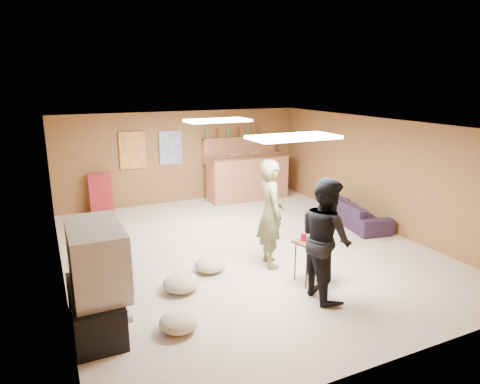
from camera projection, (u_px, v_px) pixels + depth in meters
name	position (u px, v px, depth m)	size (l,w,h in m)	color
ground	(245.00, 249.00, 7.63)	(7.00, 7.00, 0.00)	#BDA790
ceiling	(245.00, 125.00, 7.07)	(6.00, 7.00, 0.02)	silver
wall_back	(183.00, 157.00, 10.41)	(6.00, 0.02, 2.20)	brown
wall_front	(397.00, 267.00, 4.28)	(6.00, 0.02, 2.20)	brown
wall_left	(56.00, 211.00, 6.11)	(0.02, 7.00, 2.20)	brown
wall_right	(379.00, 173.00, 8.58)	(0.02, 7.00, 2.20)	brown
tv_stand	(95.00, 309.00, 5.13)	(0.55, 1.30, 0.50)	black
dvd_box	(115.00, 313.00, 5.25)	(0.35, 0.50, 0.08)	#B2B2B7
tv_body	(97.00, 258.00, 4.99)	(0.60, 1.10, 0.80)	#B2B2B7
tv_screen	(124.00, 254.00, 5.12)	(0.02, 0.95, 0.65)	navy
bar_counter	(248.00, 178.00, 10.68)	(2.00, 0.60, 1.10)	#965636
bar_lip	(252.00, 158.00, 10.33)	(2.10, 0.12, 0.05)	#442A15
bar_shelf	(240.00, 138.00, 10.84)	(2.00, 0.18, 0.05)	#965636
bar_backing	(240.00, 149.00, 10.93)	(2.00, 0.14, 0.60)	#965636
poster_left	(133.00, 150.00, 9.82)	(0.60, 0.03, 0.85)	#BF3F26
poster_right	(171.00, 148.00, 10.19)	(0.55, 0.03, 0.80)	#334C99
folding_chair_stack	(101.00, 194.00, 9.58)	(0.50, 0.14, 0.90)	maroon
ceiling_panel_front	(293.00, 137.00, 5.76)	(1.20, 0.60, 0.04)	white
ceiling_panel_back	(218.00, 120.00, 8.12)	(1.20, 0.60, 0.04)	white
person_olive	(271.00, 214.00, 6.76)	(0.64, 0.42, 1.74)	brown
person_black	(326.00, 239.00, 5.76)	(0.82, 0.64, 1.69)	black
sofa	(357.00, 213.00, 8.86)	(1.70, 0.66, 0.50)	black
tray_table	(312.00, 261.00, 6.31)	(0.50, 0.40, 0.65)	#442A15
cup_red_near	(303.00, 237.00, 6.21)	(0.09, 0.09, 0.12)	red
cup_red_far	(319.00, 238.00, 6.16)	(0.09, 0.09, 0.12)	red
cup_blue	(317.00, 233.00, 6.35)	(0.09, 0.09, 0.12)	#164197
bar_stool_left	(237.00, 177.00, 10.41)	(0.40, 0.40, 1.25)	#965636
bar_stool_right	(259.00, 174.00, 10.63)	(0.41, 0.41, 1.28)	#965636
cushion_near_tv	(181.00, 283.00, 6.09)	(0.53, 0.53, 0.24)	tan
cushion_mid	(210.00, 265.00, 6.71)	(0.48, 0.48, 0.22)	tan
cushion_far	(179.00, 322.00, 5.12)	(0.48, 0.48, 0.22)	tan
bottle_row	(233.00, 132.00, 10.70)	(1.48, 0.08, 0.26)	#3F7233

